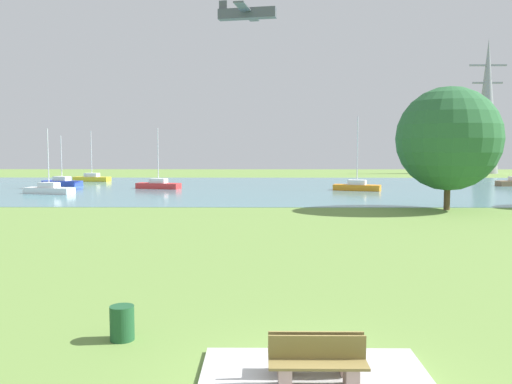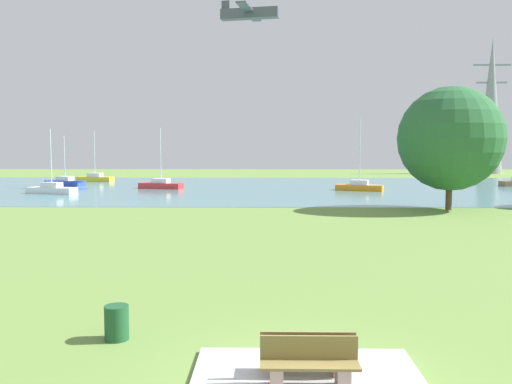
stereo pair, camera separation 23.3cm
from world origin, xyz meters
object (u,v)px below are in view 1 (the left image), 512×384
Objects in this scene: bench_facing_water at (315,355)px; litter_bin at (122,323)px; sailboat_yellow at (92,178)px; sailboat_blue at (62,182)px; sailboat_red at (158,185)px; electricity_pylon at (487,106)px; bench_facing_inland at (318,367)px; sailboat_orange at (357,186)px; light_aircraft at (247,13)px; sailboat_white at (49,189)px; tree_mid_shore at (449,139)px.

bench_facing_water is 2.25× the size of litter_bin.
sailboat_yellow reaches higher than sailboat_blue.
sailboat_red is (12.12, -4.19, 0.01)m from sailboat_blue.
bench_facing_inland is at bearing -114.18° from electricity_pylon.
sailboat_orange is at bearing -6.37° from sailboat_red.
light_aircraft is (20.85, -10.66, 18.67)m from sailboat_yellow.
sailboat_blue is (-24.37, 52.85, -0.02)m from bench_facing_inland.
light_aircraft is (18.91, 8.59, 18.68)m from sailboat_white.
tree_mid_shore is (35.79, -32.29, 4.63)m from sailboat_yellow.
sailboat_red is at bearing -144.21° from electricity_pylon.
tree_mid_shore is (16.53, 26.33, 4.69)m from litter_bin.
sailboat_yellow is 16.86m from sailboat_red.
sailboat_red is (-8.01, 46.06, 0.06)m from litter_bin.
light_aircraft is at bearing 88.10° from litter_bin.
sailboat_white is at bearing -144.22° from electricity_pylon.
sailboat_yellow is 35.70m from sailboat_orange.
bench_facing_inland is 50.18m from sailboat_red.
bench_facing_inland is at bearing -90.00° from bench_facing_water.
sailboat_red is 63.17m from electricity_pylon.
light_aircraft is (-2.65, 50.02, 18.66)m from bench_facing_water.
bench_facing_inland is 0.29× the size of sailboat_white.
litter_bin is at bearing -106.77° from sailboat_orange.
litter_bin is 0.14× the size of sailboat_blue.
litter_bin is 0.10× the size of sailboat_orange.
bench_facing_inland is 31.77m from tree_mid_shore.
bench_facing_water is at bearing -62.50° from sailboat_white.
bench_facing_water is 46.70m from sailboat_white.
sailboat_orange reaches higher than sailboat_white.
sailboat_white is at bearing 158.94° from tree_mid_shore.
sailboat_red is at bearing 173.63° from sailboat_orange.
bench_facing_water is 31.28m from tree_mid_shore.
light_aircraft reaches higher than bench_facing_water.
bench_facing_water is at bearing 90.00° from bench_facing_inland.
tree_mid_shore is 1.04× the size of light_aircraft.
electricity_pylon is at bearing 62.77° from litter_bin.
sailboat_white is 0.74× the size of light_aircraft.
bench_facing_water is 1.00× the size of bench_facing_inland.
bench_facing_water is at bearing -101.03° from sailboat_orange.
sailboat_orange reaches higher than litter_bin.
tree_mid_shore reaches higher than litter_bin.
sailboat_yellow is (-19.26, 58.62, 0.06)m from litter_bin.
bench_facing_inland is at bearing -31.45° from litter_bin.
sailboat_white reaches higher than bench_facing_inland.
electricity_pylon reaches higher than tree_mid_shore.
sailboat_red is 31.83m from tree_mid_shore.
sailboat_yellow is at bearing 152.92° from light_aircraft.
light_aircraft is (-14.94, 21.63, 14.04)m from tree_mid_shore.
bench_facing_water is 65.07m from sailboat_yellow.
sailboat_red is (-21.18, 2.37, -0.01)m from sailboat_orange.
litter_bin is at bearing -80.14° from sailboat_red.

